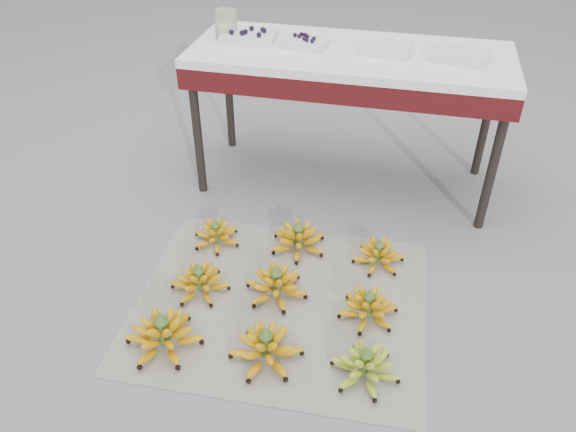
% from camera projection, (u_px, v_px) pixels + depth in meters
% --- Properties ---
extents(ground, '(60.00, 60.00, 0.00)m').
position_uv_depth(ground, '(274.00, 300.00, 2.47)').
color(ground, slate).
rests_on(ground, ground).
extents(newspaper_mat, '(1.29, 1.10, 0.01)m').
position_uv_depth(newspaper_mat, '(281.00, 303.00, 2.45)').
color(newspaper_mat, silver).
rests_on(newspaper_mat, ground).
extents(bunch_front_left, '(0.34, 0.34, 0.18)m').
position_uv_depth(bunch_front_left, '(164.00, 335.00, 2.22)').
color(bunch_front_left, '#E0A503').
rests_on(bunch_front_left, newspaper_mat).
extents(bunch_front_center, '(0.32, 0.32, 0.17)m').
position_uv_depth(bunch_front_center, '(266.00, 348.00, 2.17)').
color(bunch_front_center, '#E0A503').
rests_on(bunch_front_center, newspaper_mat).
extents(bunch_front_right, '(0.31, 0.31, 0.16)m').
position_uv_depth(bunch_front_right, '(365.00, 366.00, 2.10)').
color(bunch_front_right, '#85BB2F').
rests_on(bunch_front_right, newspaper_mat).
extents(bunch_mid_left, '(0.27, 0.27, 0.16)m').
position_uv_depth(bunch_mid_left, '(200.00, 282.00, 2.48)').
color(bunch_mid_left, '#E0A503').
rests_on(bunch_mid_left, newspaper_mat).
extents(bunch_mid_center, '(0.35, 0.35, 0.17)m').
position_uv_depth(bunch_mid_center, '(276.00, 285.00, 2.46)').
color(bunch_mid_center, '#E0A503').
rests_on(bunch_mid_center, newspaper_mat).
extents(bunch_mid_right, '(0.30, 0.30, 0.15)m').
position_uv_depth(bunch_mid_right, '(368.00, 307.00, 2.35)').
color(bunch_mid_right, '#E0A503').
rests_on(bunch_mid_right, newspaper_mat).
extents(bunch_back_left, '(0.31, 0.31, 0.14)m').
position_uv_depth(bunch_back_left, '(216.00, 235.00, 2.76)').
color(bunch_back_left, '#E0A503').
rests_on(bunch_back_left, newspaper_mat).
extents(bunch_back_center, '(0.35, 0.35, 0.17)m').
position_uv_depth(bunch_back_center, '(298.00, 239.00, 2.72)').
color(bunch_back_center, '#E0A503').
rests_on(bunch_back_center, newspaper_mat).
extents(bunch_back_right, '(0.25, 0.25, 0.15)m').
position_uv_depth(bunch_back_right, '(378.00, 255.00, 2.63)').
color(bunch_back_right, '#E0A503').
rests_on(bunch_back_right, newspaper_mat).
extents(vendor_table, '(1.61, 0.64, 0.77)m').
position_uv_depth(vendor_table, '(350.00, 67.00, 2.85)').
color(vendor_table, black).
rests_on(vendor_table, ground).
extents(tray_far_left, '(0.29, 0.21, 0.07)m').
position_uv_depth(tray_far_left, '(249.00, 37.00, 2.89)').
color(tray_far_left, silver).
rests_on(tray_far_left, vendor_table).
extents(tray_left, '(0.25, 0.20, 0.06)m').
position_uv_depth(tray_left, '(305.00, 43.00, 2.83)').
color(tray_left, silver).
rests_on(tray_left, vendor_table).
extents(tray_right, '(0.26, 0.20, 0.04)m').
position_uv_depth(tray_right, '(386.00, 49.00, 2.76)').
color(tray_right, silver).
rests_on(tray_right, vendor_table).
extents(tray_far_right, '(0.30, 0.24, 0.04)m').
position_uv_depth(tray_far_right, '(460.00, 56.00, 2.67)').
color(tray_far_right, silver).
rests_on(tray_far_right, vendor_table).
extents(glass_jar, '(0.12, 0.12, 0.14)m').
position_uv_depth(glass_jar, '(226.00, 24.00, 2.90)').
color(glass_jar, beige).
rests_on(glass_jar, vendor_table).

